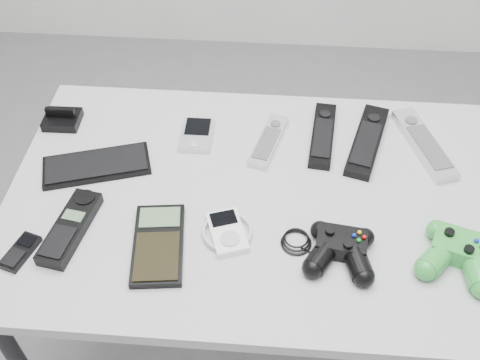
# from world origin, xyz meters

# --- Properties ---
(desk) EXTENTS (1.06, 0.68, 0.71)m
(desk) POSITION_xyz_m (0.06, 0.07, 0.65)
(desk) COLOR #AEAEB1
(desk) RESTS_ON floor
(pda_keyboard) EXTENTS (0.25, 0.16, 0.01)m
(pda_keyboard) POSITION_xyz_m (-0.30, 0.12, 0.72)
(pda_keyboard) COLOR black
(pda_keyboard) RESTS_ON desk
(dock_bracket) EXTENTS (0.08, 0.07, 0.04)m
(dock_bracket) POSITION_xyz_m (-0.41, 0.26, 0.73)
(dock_bracket) COLOR black
(dock_bracket) RESTS_ON desk
(pda) EXTENTS (0.07, 0.11, 0.02)m
(pda) POSITION_xyz_m (-0.09, 0.24, 0.72)
(pda) COLOR silver
(pda) RESTS_ON desk
(remote_silver_a) EXTENTS (0.09, 0.18, 0.02)m
(remote_silver_a) POSITION_xyz_m (0.08, 0.23, 0.72)
(remote_silver_a) COLOR silver
(remote_silver_a) RESTS_ON desk
(remote_black_a) EXTENTS (0.07, 0.22, 0.02)m
(remote_black_a) POSITION_xyz_m (0.20, 0.26, 0.72)
(remote_black_a) COLOR black
(remote_black_a) RESTS_ON desk
(remote_black_b) EXTENTS (0.12, 0.25, 0.02)m
(remote_black_b) POSITION_xyz_m (0.30, 0.24, 0.72)
(remote_black_b) COLOR black
(remote_black_b) RESTS_ON desk
(remote_silver_b) EXTENTS (0.12, 0.24, 0.02)m
(remote_silver_b) POSITION_xyz_m (0.43, 0.24, 0.72)
(remote_silver_b) COLOR silver
(remote_silver_b) RESTS_ON desk
(mobile_phone) EXTENTS (0.06, 0.09, 0.01)m
(mobile_phone) POSITION_xyz_m (-0.38, -0.12, 0.72)
(mobile_phone) COLOR black
(mobile_phone) RESTS_ON desk
(cordless_handset) EXTENTS (0.09, 0.19, 0.03)m
(cordless_handset) POSITION_xyz_m (-0.30, -0.06, 0.72)
(cordless_handset) COLOR black
(cordless_handset) RESTS_ON desk
(calculator) EXTENTS (0.12, 0.20, 0.02)m
(calculator) POSITION_xyz_m (-0.12, -0.08, 0.72)
(calculator) COLOR black
(calculator) RESTS_ON desk
(mp3_player) EXTENTS (0.13, 0.13, 0.02)m
(mp3_player) POSITION_xyz_m (0.01, -0.04, 0.72)
(mp3_player) COLOR white
(mp3_player) RESTS_ON desk
(controller_black) EXTENTS (0.24, 0.17, 0.05)m
(controller_black) POSITION_xyz_m (0.23, -0.08, 0.73)
(controller_black) COLOR black
(controller_black) RESTS_ON desk
(controller_green) EXTENTS (0.19, 0.19, 0.05)m
(controller_green) POSITION_xyz_m (0.45, -0.07, 0.74)
(controller_green) COLOR green
(controller_green) RESTS_ON desk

